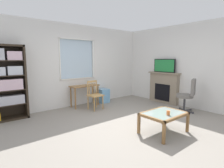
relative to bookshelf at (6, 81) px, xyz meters
The scene contains 12 objects.
ground 3.25m from the bookshelf, 47.13° to the right, with size 6.36×6.01×0.02m, color gray.
wall_back_with_window 2.13m from the bookshelf, ahead, with size 5.36×0.15×2.70m.
wall_right 5.35m from the bookshelf, 25.05° to the right, with size 0.12×5.21×2.70m, color silver.
bookshelf is the anchor object (origin of this frame).
desk_under_window 2.28m from the bookshelf, ahead, with size 0.96×0.40×0.71m.
wooden_chair 2.43m from the bookshelf, 15.20° to the right, with size 0.45×0.43×0.90m.
plastic_drawer_unit 3.12m from the bookshelf, ahead, with size 0.35×0.40×0.50m, color #72ADDB.
fireplace 4.94m from the bookshelf, 17.71° to the right, with size 0.26×1.20×1.10m.
tv 4.91m from the bookshelf, 17.77° to the right, with size 0.06×0.84×0.47m.
office_chair 5.02m from the bookshelf, 31.69° to the right, with size 0.58×0.56×1.00m.
coffee_table 3.95m from the bookshelf, 51.72° to the right, with size 0.92×0.67×0.44m.
sippy_cup 4.01m from the bookshelf, 53.85° to the right, with size 0.07×0.07×0.09m, color orange.
Camera 1 is at (-2.85, -2.92, 1.58)m, focal length 28.47 mm.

